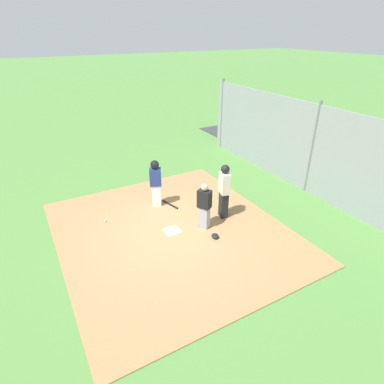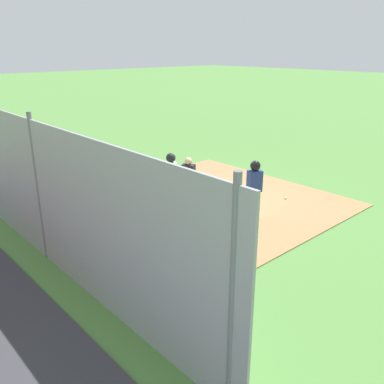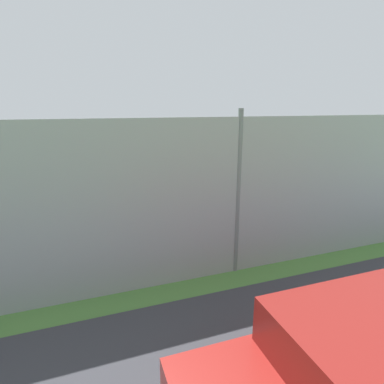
% 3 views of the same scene
% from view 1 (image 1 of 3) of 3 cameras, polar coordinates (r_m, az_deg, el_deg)
% --- Properties ---
extents(ground_plane, '(140.00, 140.00, 0.00)m').
position_cam_1_polar(ground_plane, '(9.63, -3.60, -7.18)').
color(ground_plane, '#51843D').
extents(dirt_infield, '(7.20, 6.40, 0.03)m').
position_cam_1_polar(dirt_infield, '(9.62, -3.60, -7.11)').
color(dirt_infield, '#9E774C').
rests_on(dirt_infield, ground_plane).
extents(home_plate, '(0.45, 0.45, 0.02)m').
position_cam_1_polar(home_plate, '(9.61, -3.60, -6.99)').
color(home_plate, white).
rests_on(home_plate, dirt_infield).
extents(catcher, '(0.46, 0.41, 1.47)m').
position_cam_1_polar(catcher, '(9.39, 2.23, -2.47)').
color(catcher, '#9E9EA3').
rests_on(catcher, dirt_infield).
extents(umpire, '(0.43, 0.34, 1.80)m').
position_cam_1_polar(umpire, '(9.88, 5.82, 0.33)').
color(umpire, black).
rests_on(umpire, dirt_infield).
extents(runner, '(0.39, 0.45, 1.64)m').
position_cam_1_polar(runner, '(10.57, -6.58, 2.09)').
color(runner, silver).
rests_on(runner, dirt_infield).
extents(baseball_bat, '(0.75, 0.26, 0.06)m').
position_cam_1_polar(baseball_bat, '(10.93, -3.94, -2.24)').
color(baseball_bat, black).
rests_on(baseball_bat, dirt_infield).
extents(catcher_mask, '(0.24, 0.20, 0.12)m').
position_cam_1_polar(catcher_mask, '(9.31, 4.19, -7.91)').
color(catcher_mask, black).
rests_on(catcher_mask, dirt_infield).
extents(baseball, '(0.07, 0.07, 0.07)m').
position_cam_1_polar(baseball, '(10.36, -15.36, -5.04)').
color(baseball, white).
rests_on(baseball, dirt_infield).
extents(backstop_fence, '(12.00, 0.10, 3.35)m').
position_cam_1_polar(backstop_fence, '(12.09, 20.84, 7.04)').
color(backstop_fence, '#93999E').
rests_on(backstop_fence, ground_plane).
extents(parking_lot, '(18.00, 5.20, 0.04)m').
position_cam_1_polar(parking_lot, '(15.17, 28.06, 3.09)').
color(parking_lot, '#38383D').
rests_on(parking_lot, ground_plane).
extents(parked_car_red, '(4.22, 1.92, 1.28)m').
position_cam_1_polar(parked_car_red, '(15.06, 29.44, 5.07)').
color(parked_car_red, maroon).
rests_on(parked_car_red, parking_lot).
extents(parked_car_silver, '(4.24, 1.96, 1.28)m').
position_cam_1_polar(parked_car_silver, '(18.31, 15.12, 11.21)').
color(parked_car_silver, '#B2B2B7').
rests_on(parked_car_silver, parking_lot).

